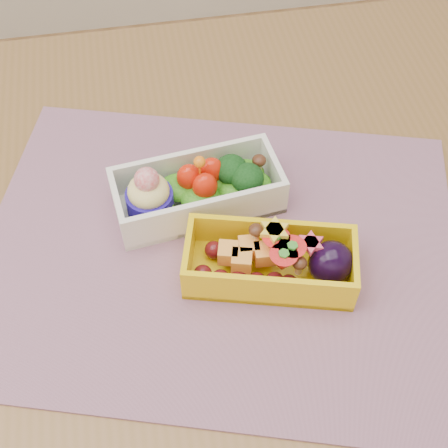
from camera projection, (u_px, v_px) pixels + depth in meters
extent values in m
plane|color=olive|center=(203.00, 437.00, 1.32)|extent=(3.00, 3.00, 0.00)
cube|color=brown|center=(187.00, 238.00, 0.74)|extent=(1.20, 0.80, 0.04)
cylinder|color=brown|center=(427.00, 177.00, 1.29)|extent=(0.06, 0.06, 0.71)
cube|color=gray|center=(218.00, 249.00, 0.70)|extent=(0.63, 0.55, 0.00)
cube|color=white|center=(198.00, 190.00, 0.72)|extent=(0.20, 0.11, 0.05)
ellipsoid|color=#5DAF24|center=(198.00, 195.00, 0.72)|extent=(0.19, 0.09, 0.02)
cylinder|color=#24159F|center=(150.00, 203.00, 0.71)|extent=(0.05, 0.05, 0.03)
sphere|color=red|center=(147.00, 180.00, 0.67)|extent=(0.03, 0.03, 0.03)
ellipsoid|color=red|center=(189.00, 177.00, 0.71)|extent=(0.03, 0.03, 0.04)
ellipsoid|color=red|center=(205.00, 186.00, 0.70)|extent=(0.03, 0.03, 0.04)
ellipsoid|color=red|center=(211.00, 171.00, 0.71)|extent=(0.03, 0.03, 0.04)
sphere|color=orange|center=(200.00, 162.00, 0.68)|extent=(0.01, 0.01, 0.01)
ellipsoid|color=black|center=(231.00, 169.00, 0.72)|extent=(0.04, 0.04, 0.03)
ellipsoid|color=black|center=(247.00, 178.00, 0.71)|extent=(0.04, 0.04, 0.03)
ellipsoid|color=#3F2111|center=(259.00, 160.00, 0.72)|extent=(0.02, 0.02, 0.01)
cube|color=yellow|center=(270.00, 262.00, 0.66)|extent=(0.20, 0.13, 0.05)
ellipsoid|color=#551013|center=(235.00, 267.00, 0.66)|extent=(0.11, 0.07, 0.02)
cube|color=orange|center=(245.00, 253.00, 0.66)|extent=(0.06, 0.05, 0.02)
cone|color=red|center=(275.00, 245.00, 0.65)|extent=(0.04, 0.04, 0.03)
cone|color=red|center=(291.00, 254.00, 0.64)|extent=(0.04, 0.04, 0.03)
cone|color=red|center=(283.00, 262.00, 0.64)|extent=(0.04, 0.04, 0.03)
cylinder|color=yellow|center=(274.00, 230.00, 0.64)|extent=(0.03, 0.03, 0.01)
cylinder|color=#E53F5B|center=(311.00, 243.00, 0.64)|extent=(0.03, 0.03, 0.01)
ellipsoid|color=#3F2111|center=(255.00, 239.00, 0.66)|extent=(0.02, 0.02, 0.01)
ellipsoid|color=#3F2111|center=(299.00, 268.00, 0.64)|extent=(0.02, 0.02, 0.01)
ellipsoid|color=black|center=(331.00, 263.00, 0.65)|extent=(0.05, 0.05, 0.05)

